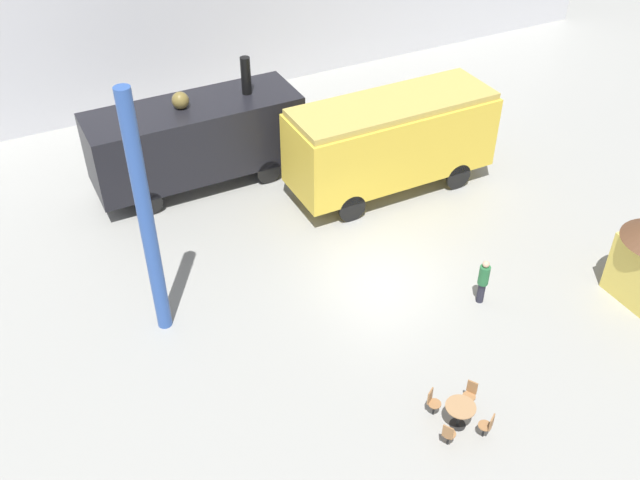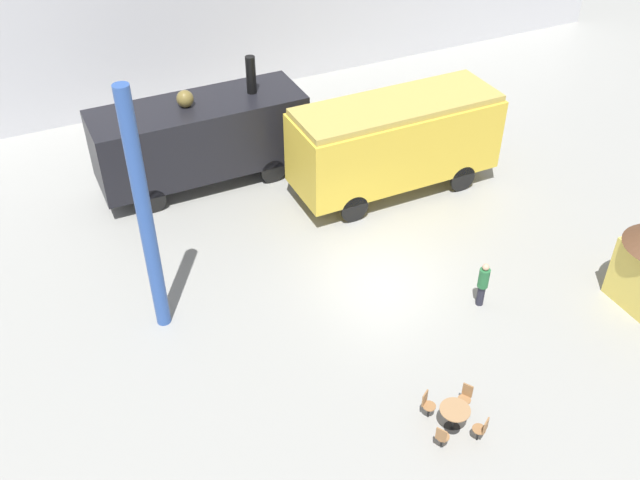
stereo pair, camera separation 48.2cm
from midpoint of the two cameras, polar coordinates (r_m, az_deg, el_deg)
The scene contains 11 objects.
ground_plane at distance 23.94m, azimuth 5.58°, elevation -3.20°, with size 80.00×80.00×0.00m, color gray.
backdrop_wall at distance 34.12m, azimuth -7.70°, elevation 18.42°, with size 44.00×0.15×9.00m.
steam_locomotive at distance 28.03m, azimuth -9.06°, elevation 8.22°, with size 8.08×2.71×4.83m.
passenger_coach_vintage at distance 27.30m, azimuth 6.53°, elevation 8.02°, with size 7.92×2.79×3.73m.
cafe_table_near at distance 19.59m, azimuth 11.42°, elevation -13.47°, with size 0.82×0.82×0.76m.
cafe_chair_0 at distance 19.79m, azimuth 9.27°, elevation -12.76°, with size 0.39×0.40×0.87m.
cafe_chair_1 at distance 19.18m, azimuth 10.45°, elevation -15.21°, with size 0.40×0.39×0.87m.
cafe_chair_2 at distance 19.54m, azimuth 13.55°, elevation -14.46°, with size 0.39×0.40×0.87m.
cafe_chair_3 at distance 20.14m, azimuth 12.27°, elevation -12.09°, with size 0.40×0.39×0.87m.
visitor_person at distance 23.00m, azimuth 13.49°, elevation -3.36°, with size 0.34×0.34×1.65m.
support_pillar at distance 20.34m, azimuth -13.16°, elevation 1.76°, with size 0.44×0.44×8.00m.
Camera 2 is at (-9.63, -15.34, 15.63)m, focal length 40.00 mm.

